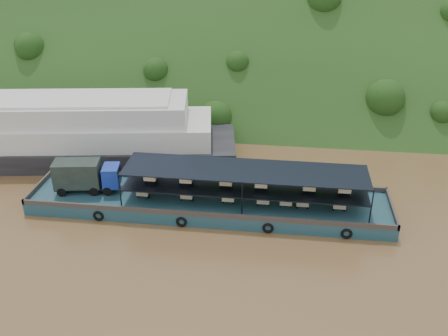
# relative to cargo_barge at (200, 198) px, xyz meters

# --- Properties ---
(ground) EXTENTS (160.00, 160.00, 0.00)m
(ground) POSITION_rel_cargo_barge_xyz_m (3.98, -0.25, -1.11)
(ground) COLOR brown
(ground) RESTS_ON ground
(hillside) EXTENTS (140.00, 39.60, 39.60)m
(hillside) POSITION_rel_cargo_barge_xyz_m (3.98, 35.75, -1.11)
(hillside) COLOR #1E3A15
(hillside) RESTS_ON ground
(cargo_barge) EXTENTS (35.00, 7.18, 4.54)m
(cargo_barge) POSITION_rel_cargo_barge_xyz_m (0.00, 0.00, 0.00)
(cargo_barge) COLOR #15414C
(cargo_barge) RESTS_ON ground
(passenger_ferry) EXTENTS (38.04, 14.73, 7.51)m
(passenger_ferry) POSITION_rel_cargo_barge_xyz_m (-16.33, 9.57, 2.14)
(passenger_ferry) COLOR black
(passenger_ferry) RESTS_ON ground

